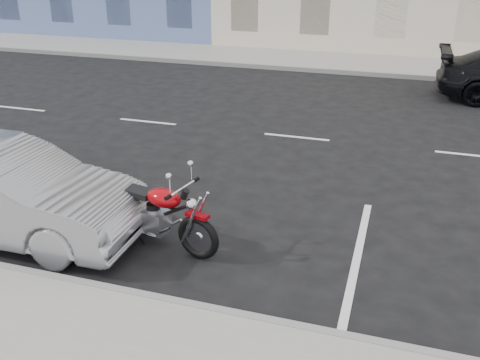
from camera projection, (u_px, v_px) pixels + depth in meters
The scene contains 5 objects.
ground at pixel (381, 146), 12.44m from camera, with size 120.00×120.00×0.00m, color black.
sidewalk_far at pixel (268, 58), 21.35m from camera, with size 80.00×3.40×0.15m, color gray.
curb_far at pixel (257, 66), 19.87m from camera, with size 80.00×0.12×0.16m, color gray.
motorcycle at pixel (199, 229), 7.85m from camera, with size 2.21×0.86×1.12m.
sedan_silver at pixel (5, 192), 8.45m from camera, with size 1.57×4.51×1.49m, color #929399.
Camera 1 is at (0.38, -12.12, 4.39)m, focal length 40.00 mm.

